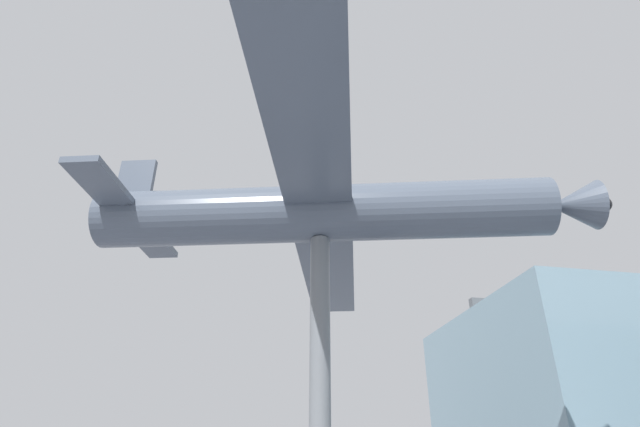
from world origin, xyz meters
name	(u,v)px	position (x,y,z in m)	size (l,w,h in m)	color
glass_pavilion_left	(584,410)	(-9.36, 14.09, 4.47)	(11.80, 10.31, 9.53)	#7593A3
support_pylon_central	(320,381)	(0.00, 0.00, 3.85)	(0.53, 0.53, 7.69)	slate
suspended_airplane	(328,213)	(0.06, 0.23, 8.53)	(18.76, 14.70, 2.88)	#4C5666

